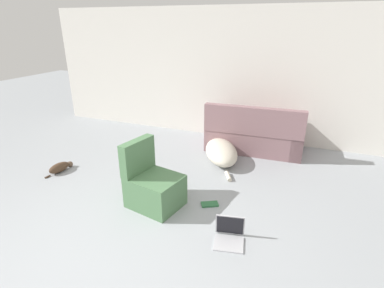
% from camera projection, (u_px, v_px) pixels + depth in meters
% --- Properties ---
extents(ground_plane, '(20.00, 20.00, 0.00)m').
position_uv_depth(ground_plane, '(92.00, 270.00, 2.83)').
color(ground_plane, '#999EA3').
extents(wall_back, '(7.47, 0.06, 2.48)m').
position_uv_depth(wall_back, '(219.00, 75.00, 5.82)').
color(wall_back, silver).
rests_on(wall_back, ground_plane).
extents(couch, '(1.72, 0.89, 0.88)m').
position_uv_depth(couch, '(254.00, 136.00, 5.41)').
color(couch, gray).
rests_on(couch, ground_plane).
extents(dog, '(0.92, 1.40, 0.32)m').
position_uv_depth(dog, '(220.00, 150.00, 5.10)').
color(dog, beige).
rests_on(dog, ground_plane).
extents(cat, '(0.20, 0.51, 0.14)m').
position_uv_depth(cat, '(60.00, 167.00, 4.68)').
color(cat, '#473323').
rests_on(cat, ground_plane).
extents(laptop_open, '(0.36, 0.35, 0.27)m').
position_uv_depth(laptop_open, '(229.00, 233.00, 3.20)').
color(laptop_open, '#B7B7BC').
rests_on(laptop_open, ground_plane).
extents(book_green, '(0.24, 0.20, 0.02)m').
position_uv_depth(book_green, '(210.00, 204.00, 3.83)').
color(book_green, '#2D663D').
rests_on(book_green, ground_plane).
extents(side_chair, '(0.72, 0.64, 0.84)m').
position_uv_depth(side_chair, '(152.00, 185.00, 3.76)').
color(side_chair, '#4C754C').
rests_on(side_chair, ground_plane).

